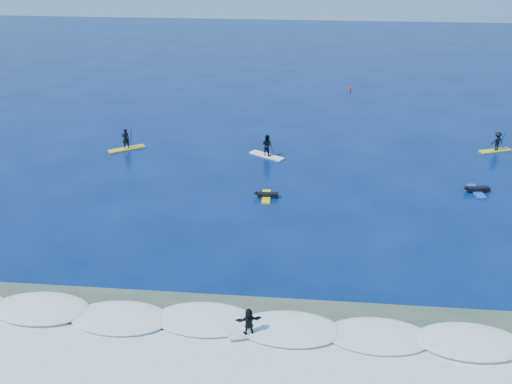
# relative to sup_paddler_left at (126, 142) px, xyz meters

# --- Properties ---
(ground) EXTENTS (160.00, 160.00, 0.00)m
(ground) POSITION_rel_sup_paddler_left_xyz_m (13.33, -11.67, -0.65)
(ground) COLOR #03194A
(ground) RESTS_ON ground
(breaking_wave) EXTENTS (40.00, 6.00, 0.30)m
(breaking_wave) POSITION_rel_sup_paddler_left_xyz_m (13.33, -21.67, -0.65)
(breaking_wave) COLOR white
(breaking_wave) RESTS_ON ground
(whitewater) EXTENTS (34.00, 5.00, 0.02)m
(whitewater) POSITION_rel_sup_paddler_left_xyz_m (13.33, -24.67, -0.65)
(whitewater) COLOR silver
(whitewater) RESTS_ON ground
(sup_paddler_left) EXTENTS (2.87, 2.26, 2.08)m
(sup_paddler_left) POSITION_rel_sup_paddler_left_xyz_m (0.00, 0.00, 0.00)
(sup_paddler_left) COLOR yellow
(sup_paddler_left) RESTS_ON ground
(sup_paddler_center) EXTENTS (2.91, 2.20, 2.08)m
(sup_paddler_center) POSITION_rel_sup_paddler_left_xyz_m (11.60, -0.38, 0.13)
(sup_paddler_center) COLOR white
(sup_paddler_center) RESTS_ON ground
(sup_paddler_right) EXTENTS (2.75, 1.61, 1.89)m
(sup_paddler_right) POSITION_rel_sup_paddler_left_xyz_m (30.10, 2.50, 0.09)
(sup_paddler_right) COLOR yellow
(sup_paddler_right) RESTS_ON ground
(prone_paddler_near) EXTENTS (1.65, 2.10, 0.43)m
(prone_paddler_near) POSITION_rel_sup_paddler_left_xyz_m (12.17, -7.83, -0.50)
(prone_paddler_near) COLOR yellow
(prone_paddler_near) RESTS_ON ground
(prone_paddler_far) EXTENTS (1.81, 2.32, 0.47)m
(prone_paddler_far) POSITION_rel_sup_paddler_left_xyz_m (26.63, -5.57, -0.49)
(prone_paddler_far) COLOR blue
(prone_paddler_far) RESTS_ON ground
(wave_surfer) EXTENTS (2.00, 1.04, 1.40)m
(wave_surfer) POSITION_rel_sup_paddler_left_xyz_m (12.52, -22.27, 0.15)
(wave_surfer) COLOR silver
(wave_surfer) RESTS_ON breaking_wave
(marker_buoy) EXTENTS (0.25, 0.25, 0.59)m
(marker_buoy) POSITION_rel_sup_paddler_left_xyz_m (19.19, 19.51, -0.39)
(marker_buoy) COLOR red
(marker_buoy) RESTS_ON ground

